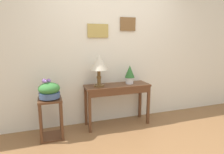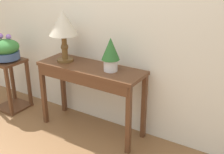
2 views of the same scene
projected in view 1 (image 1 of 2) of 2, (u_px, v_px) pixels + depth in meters
back_wall_with_art at (111, 46)px, 3.53m from camera, size 9.00×0.13×2.80m
console_table at (118, 91)px, 3.40m from camera, size 1.15×0.39×0.74m
table_lamp at (99, 64)px, 3.22m from camera, size 0.31×0.31×0.54m
potted_plant_on_console at (130, 74)px, 3.45m from camera, size 0.18×0.18×0.33m
pedestal_stand_left at (51, 118)px, 3.01m from camera, size 0.35×0.35×0.64m
planter_bowl_wide at (49, 90)px, 2.92m from camera, size 0.32×0.32×0.32m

